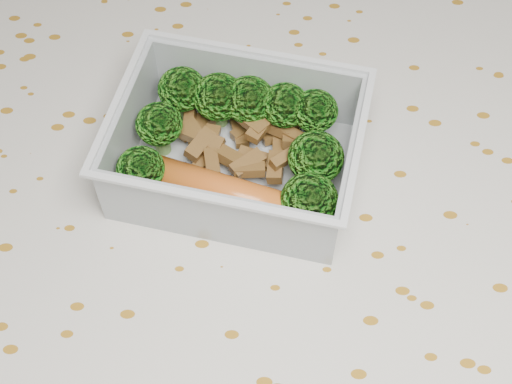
{
  "coord_description": "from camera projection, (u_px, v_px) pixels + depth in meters",
  "views": [
    {
      "loc": [
        0.01,
        -0.26,
        1.17
      ],
      "look_at": [
        0.01,
        -0.0,
        0.78
      ],
      "focal_mm": 50.0,
      "sensor_mm": 36.0,
      "label": 1
    }
  ],
  "objects": [
    {
      "name": "sausage",
      "position": [
        230.0,
        195.0,
        0.47
      ],
      "size": [
        0.14,
        0.06,
        0.02
      ],
      "color": "#C55A1C",
      "rests_on": "lunch_container"
    },
    {
      "name": "broccoli_florets",
      "position": [
        247.0,
        129.0,
        0.49
      ],
      "size": [
        0.15,
        0.13,
        0.04
      ],
      "color": "#608C3F",
      "rests_on": "lunch_container"
    },
    {
      "name": "lunch_container",
      "position": [
        237.0,
        154.0,
        0.49
      ],
      "size": [
        0.19,
        0.16,
        0.06
      ],
      "color": "silver",
      "rests_on": "tablecloth"
    },
    {
      "name": "tablecloth",
      "position": [
        249.0,
        235.0,
        0.52
      ],
      "size": [
        1.46,
        0.96,
        0.19
      ],
      "color": "silver",
      "rests_on": "dining_table"
    },
    {
      "name": "meat_pile",
      "position": [
        242.0,
        143.0,
        0.5
      ],
      "size": [
        0.11,
        0.06,
        0.03
      ],
      "color": "brown",
      "rests_on": "lunch_container"
    },
    {
      "name": "dining_table",
      "position": [
        249.0,
        267.0,
        0.57
      ],
      "size": [
        1.4,
        0.9,
        0.75
      ],
      "color": "brown",
      "rests_on": "ground"
    }
  ]
}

